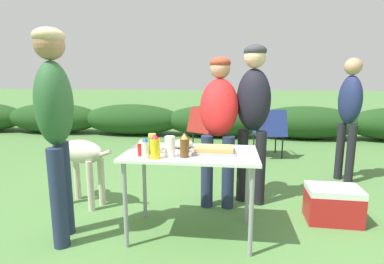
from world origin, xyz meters
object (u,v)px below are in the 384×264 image
object	(u,v)px
standing_person_in_red_jacket	(219,116)
camp_chair_near_hedge	(205,127)
plate_stack	(150,148)
mayo_bottle	(145,148)
mixing_bowl	(182,144)
standing_person_in_olive_jacket	(349,108)
mustard_bottle	(155,147)
beer_bottle	(184,146)
paper_cup_stack	(170,146)
food_tray	(214,150)
ketchup_bottle	(141,148)
standing_person_in_navy_coat	(55,115)
folding_table	(191,161)
bbq_sauce_bottle	(185,143)
standing_person_in_gray_fleece	(253,107)
dog	(78,155)
relish_jar	(152,144)
cooler_box	(333,204)
camp_chair_green_behind_table	(270,130)

from	to	relation	value
standing_person_in_red_jacket	camp_chair_near_hedge	xyz separation A→B (m)	(-0.32, 2.20, -0.49)
plate_stack	mayo_bottle	world-z (taller)	mayo_bottle
mixing_bowl	standing_person_in_olive_jacket	distance (m)	2.43
mustard_bottle	beer_bottle	bearing A→B (deg)	16.75
paper_cup_stack	food_tray	bearing A→B (deg)	23.86
ketchup_bottle	camp_chair_near_hedge	xyz separation A→B (m)	(0.25, 3.07, -0.34)
food_tray	mixing_bowl	xyz separation A→B (m)	(-0.29, 0.17, 0.01)
paper_cup_stack	camp_chair_near_hedge	size ratio (longest dim) A/B	0.19
standing_person_in_red_jacket	ketchup_bottle	bearing A→B (deg)	-123.01
paper_cup_stack	standing_person_in_navy_coat	xyz separation A→B (m)	(-0.91, -0.06, 0.24)
folding_table	paper_cup_stack	size ratio (longest dim) A/B	6.79
ketchup_bottle	bbq_sauce_bottle	bearing A→B (deg)	25.36
bbq_sauce_bottle	standing_person_in_gray_fleece	distance (m)	1.01
food_tray	standing_person_in_red_jacket	size ratio (longest dim) A/B	0.22
mustard_bottle	bbq_sauce_bottle	bearing A→B (deg)	49.30
beer_bottle	standing_person_in_navy_coat	xyz separation A→B (m)	(-1.02, -0.05, 0.24)
mayo_bottle	standing_person_in_navy_coat	bearing A→B (deg)	178.81
dog	standing_person_in_red_jacket	bearing A→B (deg)	-62.87
plate_stack	relish_jar	size ratio (longest dim) A/B	1.37
standing_person_in_olive_jacket	cooler_box	xyz separation A→B (m)	(-0.52, -1.21, -0.80)
paper_cup_stack	cooler_box	distance (m)	1.69
mayo_bottle	mustard_bottle	bearing A→B (deg)	-0.89
food_tray	standing_person_in_gray_fleece	world-z (taller)	standing_person_in_gray_fleece
mixing_bowl	plate_stack	bearing A→B (deg)	-156.98
dog	camp_chair_green_behind_table	xyz separation A→B (m)	(2.27, 2.23, -0.07)
mayo_bottle	camp_chair_near_hedge	world-z (taller)	mayo_bottle
standing_person_in_red_jacket	camp_chair_near_hedge	distance (m)	2.28
mustard_bottle	food_tray	bearing A→B (deg)	26.93
mustard_bottle	bbq_sauce_bottle	world-z (taller)	mustard_bottle
bbq_sauce_bottle	cooler_box	bearing A→B (deg)	17.10
dog	cooler_box	size ratio (longest dim) A/B	1.73
ketchup_bottle	cooler_box	size ratio (longest dim) A/B	0.27
food_tray	standing_person_in_olive_jacket	world-z (taller)	standing_person_in_olive_jacket
mayo_bottle	camp_chair_green_behind_table	bearing A→B (deg)	65.92
standing_person_in_navy_coat	standing_person_in_gray_fleece	bearing A→B (deg)	-76.76
ketchup_bottle	standing_person_in_navy_coat	xyz separation A→B (m)	(-0.68, -0.05, 0.26)
bbq_sauce_bottle	ketchup_bottle	distance (m)	0.36
folding_table	bbq_sauce_bottle	distance (m)	0.17
mixing_bowl	paper_cup_stack	size ratio (longest dim) A/B	1.24
standing_person_in_gray_fleece	standing_person_in_olive_jacket	xyz separation A→B (m)	(1.27, 0.85, -0.08)
relish_jar	standing_person_in_gray_fleece	xyz separation A→B (m)	(0.86, 0.86, 0.23)
standing_person_in_navy_coat	cooler_box	distance (m)	2.60
camp_chair_green_behind_table	mayo_bottle	bearing A→B (deg)	-121.79
food_tray	mixing_bowl	bearing A→B (deg)	149.65
plate_stack	standing_person_in_olive_jacket	size ratio (longest dim) A/B	0.14
folding_table	mixing_bowl	world-z (taller)	mixing_bowl
plate_stack	standing_person_in_olive_jacket	bearing A→B (deg)	35.68
folding_table	standing_person_in_navy_coat	distance (m)	1.15
bbq_sauce_bottle	camp_chair_near_hedge	size ratio (longest dim) A/B	0.20
ketchup_bottle	relish_jar	xyz separation A→B (m)	(0.07, 0.08, 0.02)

